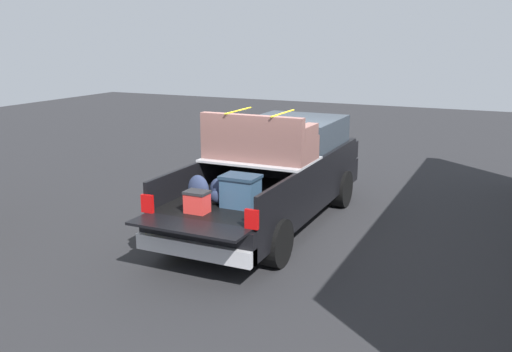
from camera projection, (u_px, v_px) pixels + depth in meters
ground_plane at (269, 225)px, 10.67m from camera, size 40.00×40.00×0.00m
pickup_truck at (277, 172)px, 10.75m from camera, size 6.05×2.06×2.23m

